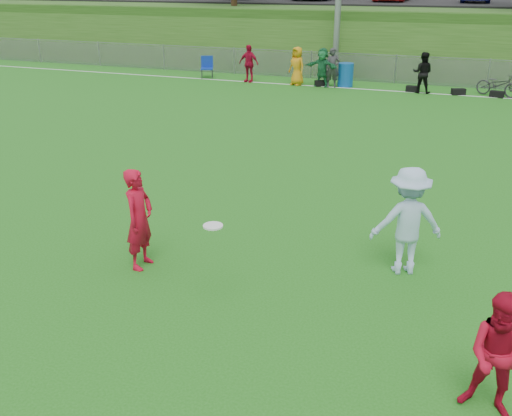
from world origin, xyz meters
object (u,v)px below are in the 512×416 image
at_px(player_red_left, 139,219).
at_px(frisbee, 213,226).
at_px(player_red_center, 501,357).
at_px(bicycle, 498,85).
at_px(player_blue, 407,221).
at_px(recycling_bin, 346,75).

height_order(player_red_left, frisbee, player_red_left).
relative_size(player_red_center, bicycle, 0.85).
relative_size(player_blue, bicycle, 1.02).
relative_size(player_red_center, recycling_bin, 1.49).
bearing_deg(recycling_bin, player_red_center, -73.54).
relative_size(frisbee, recycling_bin, 0.28).
relative_size(player_red_center, frisbee, 5.39).
distance_m(player_blue, recycling_bin, 17.32).
bearing_deg(player_blue, recycling_bin, -97.44).
height_order(frisbee, bicycle, frisbee).
distance_m(player_red_center, recycling_bin, 20.66).
bearing_deg(player_red_left, bicycle, -18.78).
distance_m(player_red_center, frisbee, 3.98).
distance_m(player_red_left, recycling_bin, 18.07).
bearing_deg(bicycle, player_red_center, -156.17).
xyz_separation_m(player_blue, recycling_bin, (-4.50, 16.72, -0.40)).
xyz_separation_m(player_red_left, player_red_center, (5.59, -1.75, -0.11)).
bearing_deg(recycling_bin, player_red_left, -89.16).
xyz_separation_m(recycling_bin, bicycle, (6.35, -0.05, -0.04)).
height_order(player_red_center, recycling_bin, player_red_center).
bearing_deg(player_red_left, recycling_bin, 0.73).
xyz_separation_m(player_red_center, bicycle, (0.50, 19.76, -0.29)).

